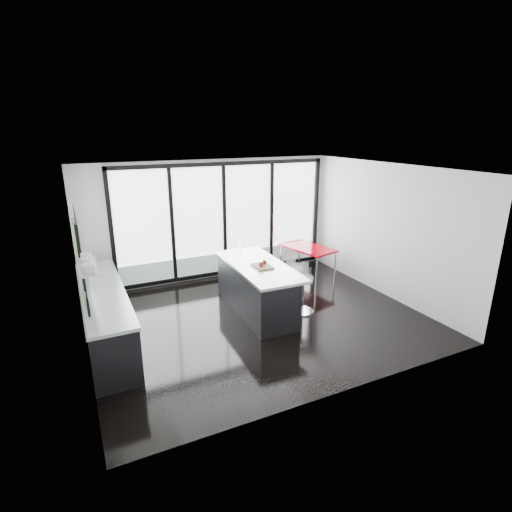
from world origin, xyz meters
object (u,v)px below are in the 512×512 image
bar_stool_near (302,294)px  bar_stool_far (295,281)px  island (255,287)px  red_table (307,261)px

bar_stool_near → bar_stool_far: bar_stool_near is taller
island → red_table: size_ratio=1.79×
bar_stool_far → island: bearing=179.0°
island → bar_stool_near: (0.79, -0.47, -0.11)m
island → bar_stool_near: bearing=-30.9°
island → red_table: (2.03, 1.29, -0.13)m
bar_stool_far → bar_stool_near: bearing=-129.5°
bar_stool_near → bar_stool_far: 0.87m
bar_stool_near → red_table: size_ratio=0.57×
island → bar_stool_far: bearing=16.9°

